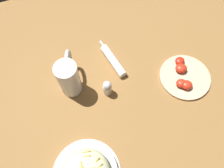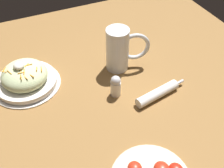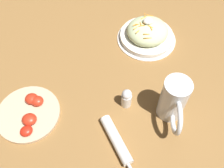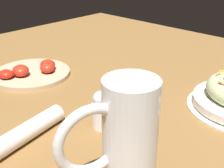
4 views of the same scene
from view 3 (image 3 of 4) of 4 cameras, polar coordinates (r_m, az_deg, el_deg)
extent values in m
plane|color=olive|center=(0.90, -2.28, -2.48)|extent=(1.43, 1.43, 0.00)
cylinder|color=white|center=(1.07, 7.69, 10.09)|extent=(0.24, 0.24, 0.01)
cylinder|color=white|center=(1.06, 7.77, 10.57)|extent=(0.22, 0.22, 0.02)
ellipsoid|color=beige|center=(1.04, 7.95, 11.67)|extent=(0.17, 0.16, 0.07)
cylinder|color=orange|center=(1.02, 5.46, 13.01)|extent=(0.03, 0.01, 0.01)
cylinder|color=orange|center=(1.02, 5.85, 13.14)|extent=(0.02, 0.01, 0.01)
cylinder|color=orange|center=(1.01, 8.58, 12.58)|extent=(0.02, 0.02, 0.00)
cylinder|color=orange|center=(1.06, 7.36, 14.80)|extent=(0.01, 0.03, 0.01)
cylinder|color=orange|center=(1.05, 7.06, 14.51)|extent=(0.03, 0.01, 0.00)
cylinder|color=orange|center=(1.00, 8.66, 12.33)|extent=(0.01, 0.03, 0.00)
cylinder|color=orange|center=(1.02, 7.22, 13.38)|extent=(0.03, 0.01, 0.01)
cylinder|color=orange|center=(0.98, 8.00, 10.15)|extent=(0.03, 0.01, 0.01)
cylinder|color=orange|center=(1.01, 6.68, 12.82)|extent=(0.02, 0.01, 0.01)
cylinder|color=orange|center=(1.00, 5.81, 11.60)|extent=(0.02, 0.01, 0.00)
cylinder|color=orange|center=(1.01, 5.31, 12.37)|extent=(0.02, 0.01, 0.00)
cylinder|color=orange|center=(1.03, 7.77, 13.75)|extent=(0.02, 0.02, 0.01)
cylinder|color=orange|center=(1.08, 8.45, 14.92)|extent=(0.02, 0.02, 0.01)
cylinder|color=orange|center=(0.99, 7.72, 10.98)|extent=(0.02, 0.01, 0.01)
cylinder|color=orange|center=(1.02, 6.46, 13.16)|extent=(0.01, 0.02, 0.00)
ellipsoid|color=white|center=(1.02, 8.10, 13.79)|extent=(0.04, 0.04, 0.02)
cylinder|color=white|center=(0.82, 13.54, -3.29)|extent=(0.08, 0.08, 0.17)
cylinder|color=orange|center=(0.86, 13.00, -4.68)|extent=(0.08, 0.08, 0.08)
cylinder|color=white|center=(0.82, 13.61, -3.10)|extent=(0.08, 0.08, 0.01)
torus|color=white|center=(0.79, 14.17, -7.11)|extent=(0.05, 0.11, 0.11)
cylinder|color=white|center=(0.81, 0.78, -12.40)|extent=(0.06, 0.17, 0.03)
cylinder|color=#D1B28E|center=(0.90, -18.22, -6.30)|extent=(0.21, 0.21, 0.01)
ellipsoid|color=red|center=(0.90, -16.41, -3.66)|extent=(0.05, 0.05, 0.03)
ellipsoid|color=red|center=(0.86, -18.63, -9.92)|extent=(0.05, 0.04, 0.02)
ellipsoid|color=red|center=(0.91, -17.53, -3.16)|extent=(0.06, 0.06, 0.03)
ellipsoid|color=red|center=(0.87, -18.03, -7.54)|extent=(0.06, 0.06, 0.03)
cylinder|color=white|center=(0.86, 3.23, -3.57)|extent=(0.04, 0.04, 0.06)
sphere|color=silver|center=(0.83, 3.34, -2.34)|extent=(0.03, 0.03, 0.03)
camera|label=1|loc=(0.80, 8.34, 60.22)|focal=35.55mm
camera|label=2|loc=(0.82, -58.50, 29.27)|focal=44.33mm
camera|label=4|loc=(0.69, 47.63, -7.31)|focal=49.19mm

